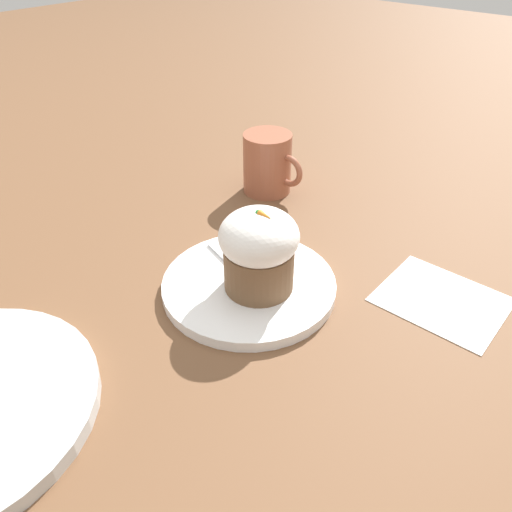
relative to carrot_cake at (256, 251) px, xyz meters
name	(u,v)px	position (x,y,z in m)	size (l,w,h in m)	color
ground_plane	(249,289)	(-0.02, 0.00, -0.07)	(4.00, 4.00, 0.00)	brown
dessert_plate	(249,285)	(-0.02, 0.00, -0.06)	(0.21, 0.21, 0.01)	white
carrot_cake	(256,251)	(0.00, 0.00, 0.00)	(0.09, 0.09, 0.10)	brown
spoon	(242,273)	(-0.03, 0.01, -0.05)	(0.11, 0.05, 0.01)	silver
coffee_cup	(268,163)	(-0.16, 0.21, -0.02)	(0.11, 0.08, 0.09)	#9E563D
paper_napkin	(442,300)	(0.17, 0.14, -0.06)	(0.14, 0.12, 0.00)	white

